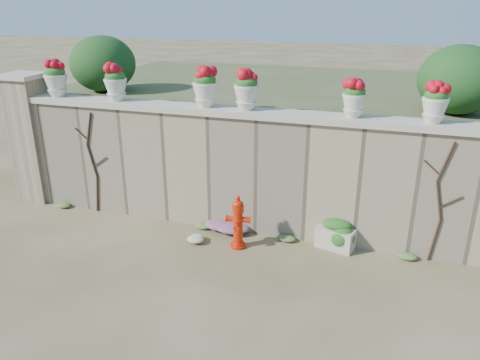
% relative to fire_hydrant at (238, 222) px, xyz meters
% --- Properties ---
extents(ground, '(80.00, 80.00, 0.00)m').
position_rel_fire_hydrant_xyz_m(ground, '(-0.28, -1.07, -0.45)').
color(ground, brown).
rests_on(ground, ground).
extents(stone_wall, '(8.00, 0.40, 2.00)m').
position_rel_fire_hydrant_xyz_m(stone_wall, '(-0.28, 0.73, 0.55)').
color(stone_wall, gray).
rests_on(stone_wall, ground).
extents(wall_cap, '(8.10, 0.52, 0.10)m').
position_rel_fire_hydrant_xyz_m(wall_cap, '(-0.28, 0.73, 1.60)').
color(wall_cap, '#BAB29E').
rests_on(wall_cap, stone_wall).
extents(gate_pillar, '(0.72, 0.72, 2.48)m').
position_rel_fire_hydrant_xyz_m(gate_pillar, '(-4.43, 0.73, 0.81)').
color(gate_pillar, gray).
rests_on(gate_pillar, ground).
extents(raised_fill, '(9.00, 6.00, 2.00)m').
position_rel_fire_hydrant_xyz_m(raised_fill, '(-0.28, 3.93, 0.55)').
color(raised_fill, '#384C23').
rests_on(raised_fill, ground).
extents(back_shrub_left, '(1.30, 1.30, 1.10)m').
position_rel_fire_hydrant_xyz_m(back_shrub_left, '(-3.48, 1.93, 2.10)').
color(back_shrub_left, '#143814').
rests_on(back_shrub_left, raised_fill).
extents(back_shrub_right, '(1.30, 1.30, 1.10)m').
position_rel_fire_hydrant_xyz_m(back_shrub_right, '(3.12, 1.93, 2.10)').
color(back_shrub_right, '#143814').
rests_on(back_shrub_right, raised_fill).
extents(vine_left, '(0.60, 0.04, 1.91)m').
position_rel_fire_hydrant_xyz_m(vine_left, '(-2.95, 0.51, 0.54)').
color(vine_left, black).
rests_on(vine_left, ground).
extents(vine_right, '(0.60, 0.04, 1.91)m').
position_rel_fire_hydrant_xyz_m(vine_right, '(2.95, 0.51, 0.54)').
color(vine_right, black).
rests_on(vine_right, ground).
extents(fire_hydrant, '(0.39, 0.27, 0.89)m').
position_rel_fire_hydrant_xyz_m(fire_hydrant, '(0.00, 0.00, 0.00)').
color(fire_hydrant, red).
rests_on(fire_hydrant, ground).
extents(planter_box, '(0.67, 0.49, 0.50)m').
position_rel_fire_hydrant_xyz_m(planter_box, '(1.50, 0.48, -0.22)').
color(planter_box, '#BAB29E').
rests_on(planter_box, ground).
extents(green_shrub, '(0.54, 0.48, 0.51)m').
position_rel_fire_hydrant_xyz_m(green_shrub, '(1.60, 0.48, -0.19)').
color(green_shrub, '#1E5119').
rests_on(green_shrub, ground).
extents(magenta_clump, '(0.89, 0.59, 0.24)m').
position_rel_fire_hydrant_xyz_m(magenta_clump, '(-0.31, 0.45, -0.33)').
color(magenta_clump, '#AC229E').
rests_on(magenta_clump, ground).
extents(white_flowers, '(0.45, 0.36, 0.16)m').
position_rel_fire_hydrant_xyz_m(white_flowers, '(-0.74, -0.07, -0.37)').
color(white_flowers, white).
rests_on(white_flowers, ground).
extents(urn_pot_0, '(0.41, 0.41, 0.64)m').
position_rel_fire_hydrant_xyz_m(urn_pot_0, '(-3.69, 0.73, 1.97)').
color(urn_pot_0, beige).
rests_on(urn_pot_0, wall_cap).
extents(urn_pot_1, '(0.39, 0.39, 0.62)m').
position_rel_fire_hydrant_xyz_m(urn_pot_1, '(-2.46, 0.73, 1.96)').
color(urn_pot_1, beige).
rests_on(urn_pot_1, wall_cap).
extents(urn_pot_2, '(0.41, 0.41, 0.64)m').
position_rel_fire_hydrant_xyz_m(urn_pot_2, '(-0.79, 0.73, 1.97)').
color(urn_pot_2, beige).
rests_on(urn_pot_2, wall_cap).
extents(urn_pot_3, '(0.40, 0.40, 0.63)m').
position_rel_fire_hydrant_xyz_m(urn_pot_3, '(-0.09, 0.73, 1.96)').
color(urn_pot_3, beige).
rests_on(urn_pot_3, wall_cap).
extents(urn_pot_4, '(0.36, 0.36, 0.56)m').
position_rel_fire_hydrant_xyz_m(urn_pot_4, '(1.58, 0.73, 1.93)').
color(urn_pot_4, beige).
rests_on(urn_pot_4, wall_cap).
extents(urn_pot_5, '(0.37, 0.37, 0.58)m').
position_rel_fire_hydrant_xyz_m(urn_pot_5, '(2.70, 0.73, 1.94)').
color(urn_pot_5, beige).
rests_on(urn_pot_5, wall_cap).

